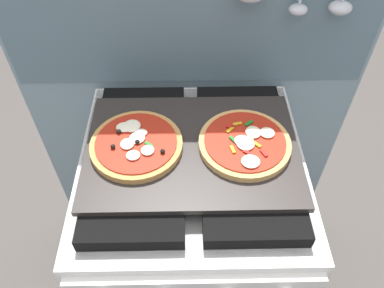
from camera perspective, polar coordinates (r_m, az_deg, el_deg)
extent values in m
plane|color=#4C4742|center=(1.76, 0.00, -20.54)|extent=(4.00, 4.00, 0.00)
cube|color=#7A939E|center=(1.30, -0.27, 6.55)|extent=(1.10, 0.03, 1.55)
ellipsoid|color=silver|center=(1.10, 15.60, 18.83)|extent=(0.05, 0.04, 0.03)
ellipsoid|color=silver|center=(1.14, 21.30, 18.48)|extent=(0.06, 0.05, 0.03)
cube|color=white|center=(1.37, 0.00, -13.99)|extent=(0.60, 0.60, 0.86)
cube|color=black|center=(1.01, 0.00, -2.71)|extent=(0.59, 0.59, 0.01)
cube|color=black|center=(1.00, -8.03, -1.86)|extent=(0.24, 0.51, 0.04)
cube|color=black|center=(1.01, 8.00, -1.64)|extent=(0.24, 0.51, 0.04)
cube|color=white|center=(0.90, 0.38, -20.40)|extent=(0.58, 0.02, 0.07)
cube|color=#2D2826|center=(0.97, 0.00, -0.71)|extent=(0.54, 0.38, 0.02)
cylinder|color=#C18947|center=(0.97, -8.28, 0.05)|extent=(0.23, 0.23, 0.02)
cylinder|color=#AD2614|center=(0.96, -8.35, 0.49)|extent=(0.21, 0.21, 0.00)
ellipsoid|color=#F4EACC|center=(0.93, -6.65, -0.93)|extent=(0.03, 0.03, 0.01)
ellipsoid|color=#F4EACC|center=(0.99, -9.00, 2.71)|extent=(0.05, 0.05, 0.01)
ellipsoid|color=#F4EACC|center=(0.97, -7.63, 1.70)|extent=(0.03, 0.03, 0.01)
ellipsoid|color=#F4EACC|center=(0.96, -8.20, 0.92)|extent=(0.04, 0.04, 0.01)
ellipsoid|color=#F4EACC|center=(0.95, -9.67, 0.02)|extent=(0.03, 0.04, 0.01)
ellipsoid|color=#F4EACC|center=(0.99, -10.04, 2.51)|extent=(0.04, 0.04, 0.01)
ellipsoid|color=#F4EACC|center=(0.93, -8.81, -1.68)|extent=(0.03, 0.03, 0.01)
sphere|color=black|center=(0.98, -10.92, 1.87)|extent=(0.01, 0.01, 0.01)
cube|color=red|center=(1.00, -10.31, 2.90)|extent=(0.01, 0.02, 0.00)
cube|color=gold|center=(0.98, -7.95, 1.94)|extent=(0.02, 0.02, 0.00)
sphere|color=black|center=(0.95, -11.76, -0.37)|extent=(0.01, 0.01, 0.01)
cube|color=#19721E|center=(0.94, -6.44, -0.09)|extent=(0.02, 0.02, 0.00)
sphere|color=black|center=(0.95, -8.19, 0.33)|extent=(0.01, 0.01, 0.01)
sphere|color=black|center=(0.92, -4.42, -1.08)|extent=(0.01, 0.01, 0.01)
cube|color=gold|center=(0.97, -7.92, 1.13)|extent=(0.01, 0.02, 0.00)
cylinder|color=tan|center=(0.97, 7.85, 0.16)|extent=(0.23, 0.23, 0.02)
cylinder|color=#AD2614|center=(0.96, 7.92, 0.60)|extent=(0.21, 0.21, 0.00)
ellipsoid|color=beige|center=(0.91, 8.76, -2.59)|extent=(0.05, 0.04, 0.01)
ellipsoid|color=beige|center=(0.95, 8.01, 0.13)|extent=(0.05, 0.05, 0.01)
ellipsoid|color=beige|center=(0.98, 11.18, 1.68)|extent=(0.04, 0.04, 0.01)
ellipsoid|color=beige|center=(0.95, 7.56, 0.51)|extent=(0.04, 0.04, 0.01)
ellipsoid|color=beige|center=(0.95, 8.07, 0.40)|extent=(0.03, 0.03, 0.01)
ellipsoid|color=beige|center=(0.98, 9.15, 1.77)|extent=(0.04, 0.04, 0.01)
cube|color=gold|center=(0.98, 5.73, 2.17)|extent=(0.02, 0.02, 0.00)
cube|color=#19721E|center=(0.96, 6.15, 0.84)|extent=(0.02, 0.02, 0.00)
cube|color=gold|center=(0.97, 8.78, 1.09)|extent=(0.01, 0.02, 0.00)
cube|color=gold|center=(0.95, 9.67, -0.06)|extent=(0.02, 0.02, 0.00)
cube|color=red|center=(0.97, 8.45, 1.47)|extent=(0.02, 0.02, 0.00)
cube|color=red|center=(0.94, 10.69, -1.32)|extent=(0.02, 0.03, 0.00)
cube|color=gold|center=(0.93, 6.10, -0.81)|extent=(0.01, 0.03, 0.00)
cube|color=red|center=(0.99, 5.77, 2.65)|extent=(0.02, 0.01, 0.00)
cube|color=#19721E|center=(1.00, 8.52, 3.09)|extent=(0.02, 0.02, 0.00)
cube|color=gold|center=(0.99, 6.79, 3.02)|extent=(0.03, 0.01, 0.00)
cube|color=red|center=(0.93, 8.33, -1.29)|extent=(0.02, 0.02, 0.00)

